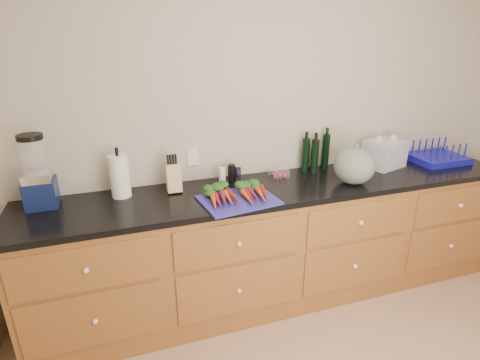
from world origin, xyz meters
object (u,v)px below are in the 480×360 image
object	(u,v)px
cutting_board	(238,200)
dish_rack	(437,157)
carrots	(236,193)
squash	(354,166)
knife_block	(173,178)
paper_towel	(120,176)
tomato_box	(278,173)
blender_appliance	(38,176)

from	to	relation	value
cutting_board	dish_rack	world-z (taller)	dish_rack
carrots	cutting_board	bearing A→B (deg)	-90.00
squash	dish_rack	world-z (taller)	squash
carrots	knife_block	world-z (taller)	knife_block
carrots	squash	bearing A→B (deg)	-0.41
carrots	paper_towel	world-z (taller)	paper_towel
squash	paper_towel	distance (m)	1.63
carrots	knife_block	size ratio (longest dim) A/B	2.10
squash	tomato_box	world-z (taller)	squash
cutting_board	tomato_box	distance (m)	0.54
squash	carrots	bearing A→B (deg)	179.59
knife_block	blender_appliance	bearing A→B (deg)	178.78
cutting_board	squash	xyz separation A→B (m)	(0.89, 0.04, 0.13)
carrots	tomato_box	bearing A→B (deg)	33.61
tomato_box	dish_rack	world-z (taller)	dish_rack
cutting_board	carrots	world-z (taller)	carrots
carrots	blender_appliance	bearing A→B (deg)	167.13
paper_towel	knife_block	bearing A→B (deg)	-3.31
carrots	knife_block	xyz separation A→B (m)	(-0.37, 0.25, 0.06)
blender_appliance	paper_towel	world-z (taller)	blender_appliance
carrots	blender_appliance	world-z (taller)	blender_appliance
cutting_board	dish_rack	bearing A→B (deg)	7.37
dish_rack	paper_towel	bearing A→B (deg)	178.22
carrots	tomato_box	distance (m)	0.51
carrots	blender_appliance	xyz separation A→B (m)	(-1.19, 0.27, 0.16)
tomato_box	squash	bearing A→B (deg)	-32.35
blender_appliance	cutting_board	bearing A→B (deg)	-14.94
cutting_board	squash	distance (m)	0.90
knife_block	cutting_board	bearing A→B (deg)	-39.13
carrots	dish_rack	distance (m)	1.86
carrots	tomato_box	size ratio (longest dim) A/B	2.99
cutting_board	squash	world-z (taller)	squash
knife_block	dish_rack	bearing A→B (deg)	-1.55
blender_appliance	dish_rack	bearing A→B (deg)	-1.46
cutting_board	knife_block	distance (m)	0.48
knife_block	paper_towel	bearing A→B (deg)	176.69
blender_appliance	knife_block	xyz separation A→B (m)	(0.82, -0.02, -0.11)
tomato_box	blender_appliance	bearing A→B (deg)	-179.56
carrots	tomato_box	world-z (taller)	carrots
paper_towel	dish_rack	xyz separation A→B (m)	(2.57, -0.08, -0.10)
squash	knife_block	bearing A→B (deg)	168.27
tomato_box	knife_block	bearing A→B (deg)	-177.84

